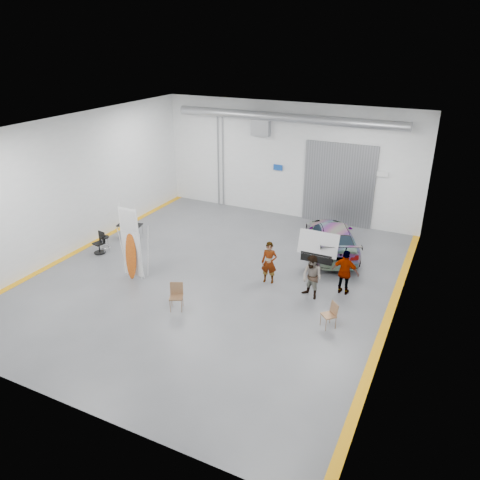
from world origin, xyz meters
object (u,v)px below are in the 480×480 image
at_px(person_c, 345,272).
at_px(folding_chair_near, 177,302).
at_px(sedan_car, 332,238).
at_px(work_table, 129,224).
at_px(person_a, 269,263).
at_px(shop_stool, 106,244).
at_px(office_chair, 100,244).
at_px(person_b, 312,277).
at_px(folding_chair_far, 328,320).
at_px(surfboard_display, 131,249).

relative_size(person_c, folding_chair_near, 1.81).
distance_m(sedan_car, work_table, 9.58).
bearing_deg(person_c, person_a, 11.92).
xyz_separation_m(sedan_car, person_c, (1.44, -3.37, 0.19)).
height_order(sedan_car, folding_chair_near, sedan_car).
relative_size(shop_stool, office_chair, 0.80).
distance_m(person_b, folding_chair_far, 2.05).
bearing_deg(folding_chair_far, office_chair, -141.89).
xyz_separation_m(person_b, office_chair, (-9.77, -0.40, -0.42)).
bearing_deg(work_table, office_chair, -95.08).
xyz_separation_m(person_a, work_table, (-7.72, 1.08, -0.14)).
height_order(sedan_car, folding_chair_far, sedan_car).
bearing_deg(person_b, folding_chair_far, -32.92).
xyz_separation_m(sedan_car, surfboard_display, (-6.53, -5.88, 0.58)).
bearing_deg(person_b, person_c, 60.90).
relative_size(sedan_car, office_chair, 5.00).
bearing_deg(shop_stool, work_table, 91.02).
xyz_separation_m(person_b, surfboard_display, (-6.95, -1.67, 0.44)).
height_order(surfboard_display, work_table, surfboard_display).
height_order(sedan_car, person_c, person_c).
height_order(surfboard_display, office_chair, surfboard_display).
bearing_deg(person_c, shop_stool, 9.40).
height_order(folding_chair_far, shop_stool, folding_chair_far).
bearing_deg(office_chair, person_b, 14.78).
height_order(sedan_car, office_chair, sedan_car).
distance_m(work_table, office_chair, 1.91).
bearing_deg(person_a, folding_chair_far, -43.29).
distance_m(sedan_car, shop_stool, 10.19).
bearing_deg(shop_stool, person_b, 1.51).
relative_size(person_b, folding_chair_near, 1.72).
height_order(folding_chair_near, shop_stool, folding_chair_near).
xyz_separation_m(folding_chair_near, folding_chair_far, (5.20, 1.29, -0.03)).
xyz_separation_m(person_b, folding_chair_near, (-4.07, -2.90, -0.54)).
bearing_deg(office_chair, person_a, 18.25).
distance_m(folding_chair_far, work_table, 11.18).
bearing_deg(folding_chair_far, work_table, -151.63).
relative_size(folding_chair_near, work_table, 0.78).
height_order(folding_chair_far, office_chair, office_chair).
bearing_deg(surfboard_display, folding_chair_near, -23.29).
xyz_separation_m(folding_chair_far, office_chair, (-10.90, 1.21, 0.15)).
relative_size(person_b, person_c, 0.95).
height_order(person_c, office_chair, person_c).
bearing_deg(person_b, folding_chair_near, -122.49).
distance_m(person_b, folding_chair_near, 5.02).
bearing_deg(work_table, surfboard_display, -49.92).
relative_size(sedan_car, work_table, 3.86).
bearing_deg(surfboard_display, person_c, 17.25).
xyz_separation_m(person_a, shop_stool, (-7.69, -0.66, -0.47)).
distance_m(person_c, shop_stool, 10.67).
distance_m(person_a, surfboard_display, 5.50).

